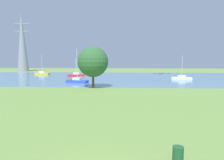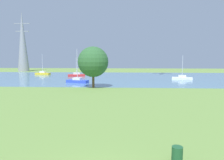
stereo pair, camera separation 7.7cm
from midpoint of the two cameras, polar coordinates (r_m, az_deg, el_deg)
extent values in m
plane|color=olive|center=(30.26, 0.74, -4.19)|extent=(160.00, 160.00, 0.00)
cylinder|color=#1E512D|center=(12.02, 17.14, -18.49)|extent=(0.56, 0.56, 0.80)
cube|color=#57819E|center=(58.02, 1.97, 0.68)|extent=(140.00, 40.00, 0.02)
cube|color=yellow|center=(71.31, -18.24, 1.61)|extent=(4.97, 2.19, 0.60)
cube|color=white|center=(71.28, -18.26, 2.05)|extent=(1.94, 1.35, 0.50)
cylinder|color=silver|center=(71.16, -18.33, 4.27)|extent=(0.10, 0.10, 6.01)
cube|color=white|center=(54.81, 18.19, 0.40)|extent=(5.01, 2.54, 0.60)
cube|color=white|center=(54.76, 18.21, 0.97)|extent=(2.00, 1.48, 0.50)
cylinder|color=silver|center=(54.62, 18.29, 3.49)|extent=(0.10, 0.10, 5.32)
cube|color=red|center=(62.29, -9.66, 1.24)|extent=(5.03, 2.99, 0.60)
cube|color=white|center=(62.25, -9.67, 1.75)|extent=(2.06, 1.63, 0.50)
cylinder|color=silver|center=(62.13, -9.71, 3.76)|extent=(0.10, 0.10, 4.88)
cube|color=blue|center=(46.17, -9.38, -0.36)|extent=(5.03, 2.89, 0.60)
cube|color=white|center=(46.12, -9.39, 0.32)|extent=(2.05, 1.60, 0.50)
cylinder|color=silver|center=(45.92, -9.46, 4.12)|extent=(0.10, 0.10, 6.63)
cylinder|color=brown|center=(38.15, -5.15, -0.03)|extent=(0.44, 0.44, 2.74)
sphere|color=#2F6032|center=(37.95, -5.20, 4.89)|extent=(5.44, 5.44, 5.44)
cone|color=gray|center=(92.38, -23.02, 9.46)|extent=(4.40, 4.40, 23.51)
cube|color=gray|center=(93.13, -23.20, 13.79)|extent=(6.40, 0.30, 0.30)
cube|color=gray|center=(92.75, -23.12, 11.95)|extent=(5.20, 0.30, 0.30)
camera|label=1|loc=(0.04, -90.08, -0.01)|focal=34.03mm
camera|label=2|loc=(0.04, 89.92, 0.01)|focal=34.03mm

